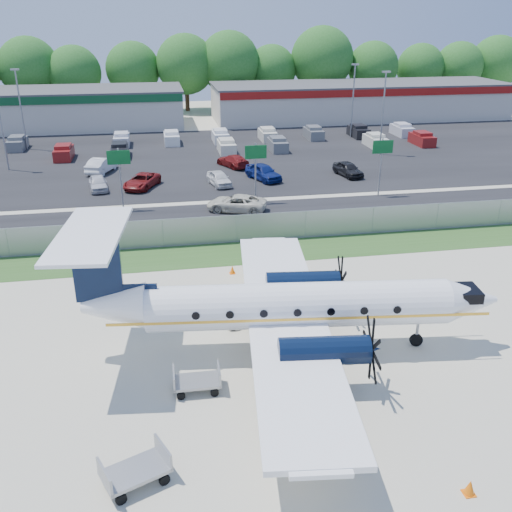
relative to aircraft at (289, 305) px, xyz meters
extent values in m
plane|color=beige|center=(-0.42, 0.16, -2.38)|extent=(170.00, 170.00, 0.00)
cube|color=#2D561E|center=(-0.42, 12.16, -2.37)|extent=(170.00, 4.00, 0.02)
cube|color=black|center=(-0.42, 19.16, -2.37)|extent=(170.00, 8.00, 0.02)
cube|color=black|center=(-0.42, 40.16, -2.37)|extent=(170.00, 32.00, 0.02)
cube|color=gray|center=(-0.42, 14.16, -1.38)|extent=(120.00, 0.02, 1.90)
cube|color=gray|center=(-0.42, 14.16, -0.40)|extent=(120.00, 0.06, 0.06)
cube|color=gray|center=(-0.42, 14.16, -2.33)|extent=(120.00, 0.06, 0.06)
cube|color=beige|center=(-24.42, 62.16, 0.12)|extent=(46.00, 12.00, 5.00)
cube|color=#474749|center=(-24.42, 62.16, 2.74)|extent=(46.40, 12.40, 0.24)
cube|color=#0F4723|center=(-24.42, 56.06, 2.12)|extent=(46.00, 0.20, 1.00)
cube|color=beige|center=(25.58, 62.16, 0.12)|extent=(44.00, 12.00, 5.00)
cube|color=#474749|center=(25.58, 62.16, 2.74)|extent=(44.40, 12.40, 0.24)
cube|color=maroon|center=(25.58, 56.06, 2.12)|extent=(44.00, 0.20, 1.00)
cylinder|color=gray|center=(-8.42, 23.16, 0.12)|extent=(0.14, 0.14, 5.00)
cube|color=#0C5923|center=(-8.42, 23.01, 1.92)|extent=(1.80, 0.08, 1.10)
cylinder|color=gray|center=(2.58, 23.16, 0.12)|extent=(0.14, 0.14, 5.00)
cube|color=#0C5923|center=(2.58, 23.01, 1.92)|extent=(1.80, 0.08, 1.10)
cylinder|color=gray|center=(13.58, 23.16, 0.12)|extent=(0.14, 0.14, 5.00)
cube|color=#0C5923|center=(13.58, 23.01, 1.92)|extent=(1.80, 0.08, 1.10)
cylinder|color=gray|center=(-20.42, 38.16, 2.12)|extent=(0.18, 0.18, 9.00)
cylinder|color=gray|center=(19.58, 38.16, 2.12)|extent=(0.18, 0.18, 9.00)
cube|color=gray|center=(19.58, 38.16, 6.62)|extent=(0.90, 0.35, 0.18)
cylinder|color=gray|center=(-20.42, 48.16, 2.12)|extent=(0.18, 0.18, 9.00)
cube|color=gray|center=(-20.42, 48.16, 6.62)|extent=(0.90, 0.35, 0.18)
cylinder|color=gray|center=(19.58, 48.16, 2.12)|extent=(0.18, 0.18, 9.00)
cube|color=gray|center=(19.58, 48.16, 6.62)|extent=(0.90, 0.35, 0.18)
cylinder|color=white|center=(0.44, -0.05, 0.00)|extent=(13.98, 3.70, 2.10)
cone|color=white|center=(8.52, -1.00, 0.00)|extent=(2.66, 2.37, 2.10)
cone|color=white|center=(-7.86, 0.92, 0.22)|extent=(3.10, 2.42, 2.10)
cube|color=black|center=(8.30, -0.97, 0.39)|extent=(1.16, 1.54, 0.50)
cube|color=white|center=(-0.11, 0.01, -0.61)|extent=(5.78, 19.76, 0.24)
cylinder|color=black|center=(0.73, -3.32, -0.44)|extent=(3.88, 1.65, 1.22)
cylinder|color=black|center=(1.47, 3.06, -0.44)|extent=(3.88, 1.65, 1.22)
cube|color=black|center=(-8.41, 0.98, 2.10)|extent=(2.11, 0.44, 3.21)
cube|color=white|center=(-8.52, 1.00, 3.71)|extent=(3.44, 7.12, 0.15)
cylinder|color=gray|center=(6.15, -0.72, -1.66)|extent=(0.13, 0.13, 1.44)
cylinder|color=black|center=(6.15, -0.72, -2.07)|extent=(0.64, 0.27, 0.62)
cylinder|color=black|center=(-0.48, -3.17, -2.03)|extent=(0.75, 0.52, 0.71)
cylinder|color=black|center=(0.26, 3.20, -2.03)|extent=(0.75, 0.52, 0.71)
cube|color=white|center=(-1.60, 3.03, -1.91)|extent=(2.27, 1.52, 0.60)
cube|color=white|center=(-1.18, 3.08, -1.44)|extent=(1.06, 1.21, 0.43)
cube|color=black|center=(-0.80, 3.12, -1.43)|extent=(0.26, 0.95, 0.34)
cylinder|color=black|center=(-2.28, 2.28, -2.13)|extent=(0.53, 0.25, 0.51)
cylinder|color=black|center=(-2.44, 3.59, -2.13)|extent=(0.53, 0.25, 0.51)
cylinder|color=black|center=(-0.76, 2.46, -2.13)|extent=(0.53, 0.25, 0.51)
cylinder|color=black|center=(-0.92, 3.78, -2.13)|extent=(0.53, 0.25, 0.51)
cube|color=gray|center=(-4.49, -2.40, -1.93)|extent=(2.01, 1.23, 0.12)
cube|color=gray|center=(-5.43, -2.38, -1.63)|extent=(0.10, 1.19, 0.60)
cube|color=gray|center=(-3.54, -2.42, -1.63)|extent=(0.10, 1.19, 0.60)
cylinder|color=black|center=(-5.19, -2.94, -2.20)|extent=(0.36, 0.13, 0.36)
cylinder|color=black|center=(-5.17, -1.84, -2.20)|extent=(0.36, 0.13, 0.36)
cylinder|color=black|center=(-3.80, -2.96, -2.20)|extent=(0.36, 0.13, 0.36)
cylinder|color=black|center=(-3.78, -1.87, -2.20)|extent=(0.36, 0.13, 0.36)
cube|color=gray|center=(-6.95, -7.23, -1.89)|extent=(2.53, 2.07, 0.13)
cube|color=gray|center=(-7.91, -7.64, -1.56)|extent=(0.60, 1.24, 0.66)
cube|color=gray|center=(-6.00, -6.83, -1.56)|extent=(0.60, 1.24, 0.66)
cylinder|color=black|center=(-7.42, -8.09, -2.18)|extent=(0.41, 0.28, 0.39)
cylinder|color=black|center=(-7.90, -6.98, -2.18)|extent=(0.41, 0.28, 0.39)
cylinder|color=black|center=(-6.01, -7.49, -2.18)|extent=(0.41, 0.28, 0.39)
cylinder|color=black|center=(-6.48, -6.38, -2.18)|extent=(0.41, 0.28, 0.39)
cone|color=#FF6808|center=(10.62, 2.91, -2.11)|extent=(0.35, 0.35, 0.53)
cube|color=#FF6808|center=(10.62, 2.91, -2.37)|extent=(0.37, 0.37, 0.03)
cone|color=#FF6808|center=(3.93, -9.69, -2.10)|extent=(0.38, 0.38, 0.57)
cube|color=#FF6808|center=(3.93, -9.69, -2.36)|extent=(0.40, 0.40, 0.03)
cone|color=#FF6808|center=(-1.38, 9.06, -2.12)|extent=(0.34, 0.34, 0.51)
cube|color=#FF6808|center=(-1.38, 9.06, -2.37)|extent=(0.36, 0.36, 0.03)
imported|color=beige|center=(0.62, 20.95, -2.38)|extent=(5.28, 3.83, 1.33)
imported|color=silver|center=(-10.81, 29.12, -2.38)|extent=(2.06, 3.98, 1.30)
imported|color=maroon|center=(-6.93, 29.16, -2.38)|extent=(3.84, 5.07, 1.28)
imported|color=silver|center=(0.15, 28.75, -2.38)|extent=(2.30, 4.08, 1.31)
imported|color=navy|center=(4.55, 29.86, -2.38)|extent=(3.37, 4.89, 1.55)
imported|color=black|center=(13.02, 29.81, -2.38)|extent=(2.41, 4.30, 1.38)
imported|color=silver|center=(-10.92, 35.57, -2.38)|extent=(3.15, 4.89, 1.52)
imported|color=maroon|center=(2.37, 35.43, -2.38)|extent=(3.47, 4.75, 1.28)
camera|label=1|loc=(-5.57, -22.56, 12.31)|focal=40.00mm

